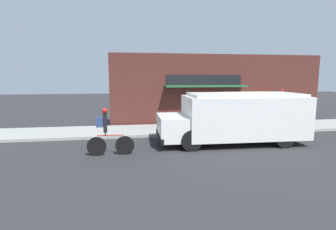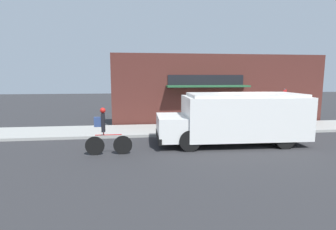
% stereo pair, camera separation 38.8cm
% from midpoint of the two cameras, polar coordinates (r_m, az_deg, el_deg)
% --- Properties ---
extents(ground_plane, '(70.00, 70.00, 0.00)m').
position_cam_midpoint_polar(ground_plane, '(13.73, 14.49, -4.08)').
color(ground_plane, '#2B2B2D').
extents(sidewalk, '(28.00, 2.81, 0.13)m').
position_cam_midpoint_polar(sidewalk, '(14.99, 12.37, -2.73)').
color(sidewalk, '#999993').
rests_on(sidewalk, ground_plane).
extents(storefront, '(13.16, 1.09, 4.23)m').
position_cam_midpoint_polar(storefront, '(16.23, 10.34, 5.52)').
color(storefront, '#4C231E').
rests_on(storefront, ground_plane).
extents(school_bus, '(6.36, 2.88, 2.18)m').
position_cam_midpoint_polar(school_bus, '(11.69, 13.75, -0.40)').
color(school_bus, white).
rests_on(school_bus, ground_plane).
extents(cyclist, '(1.73, 0.20, 1.77)m').
position_cam_midpoint_polar(cyclist, '(9.90, -14.20, -3.92)').
color(cyclist, black).
rests_on(cyclist, ground_plane).
extents(stop_sign_post, '(0.45, 0.45, 2.13)m').
position_cam_midpoint_polar(stop_sign_post, '(15.30, 22.82, 2.70)').
color(stop_sign_post, slate).
rests_on(stop_sign_post, sidewalk).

